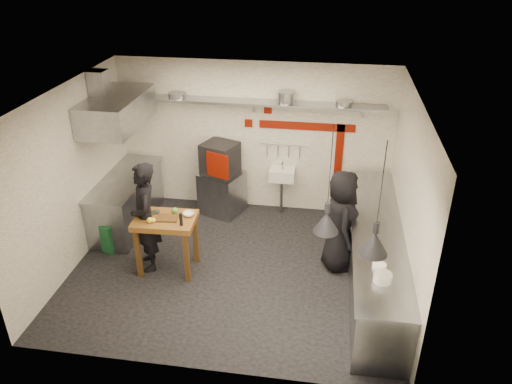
# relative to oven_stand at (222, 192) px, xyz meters

# --- Properties ---
(floor) EXTENTS (5.00, 5.00, 0.00)m
(floor) POSITION_rel_oven_stand_xyz_m (0.55, -1.76, -0.40)
(floor) COLOR black
(floor) RESTS_ON ground
(ceiling) EXTENTS (5.00, 5.00, 0.00)m
(ceiling) POSITION_rel_oven_stand_xyz_m (0.55, -1.76, 2.40)
(ceiling) COLOR beige
(ceiling) RESTS_ON floor
(wall_back) EXTENTS (5.00, 0.04, 2.80)m
(wall_back) POSITION_rel_oven_stand_xyz_m (0.55, 0.34, 1.00)
(wall_back) COLOR white
(wall_back) RESTS_ON floor
(wall_front) EXTENTS (5.00, 0.04, 2.80)m
(wall_front) POSITION_rel_oven_stand_xyz_m (0.55, -3.86, 1.00)
(wall_front) COLOR white
(wall_front) RESTS_ON floor
(wall_left) EXTENTS (0.04, 4.20, 2.80)m
(wall_left) POSITION_rel_oven_stand_xyz_m (-1.95, -1.76, 1.00)
(wall_left) COLOR white
(wall_left) RESTS_ON floor
(wall_right) EXTENTS (0.04, 4.20, 2.80)m
(wall_right) POSITION_rel_oven_stand_xyz_m (3.05, -1.76, 1.00)
(wall_right) COLOR white
(wall_right) RESTS_ON floor
(red_band_horiz) EXTENTS (1.70, 0.02, 0.14)m
(red_band_horiz) POSITION_rel_oven_stand_xyz_m (1.50, 0.32, 1.28)
(red_band_horiz) COLOR #681104
(red_band_horiz) RESTS_ON wall_back
(red_band_vert) EXTENTS (0.14, 0.02, 1.10)m
(red_band_vert) POSITION_rel_oven_stand_xyz_m (2.10, 0.32, 0.80)
(red_band_vert) COLOR #681104
(red_band_vert) RESTS_ON wall_back
(red_tile_a) EXTENTS (0.14, 0.02, 0.14)m
(red_tile_a) POSITION_rel_oven_stand_xyz_m (0.80, 0.32, 1.55)
(red_tile_a) COLOR #681104
(red_tile_a) RESTS_ON wall_back
(red_tile_b) EXTENTS (0.14, 0.02, 0.14)m
(red_tile_b) POSITION_rel_oven_stand_xyz_m (0.45, 0.32, 1.28)
(red_tile_b) COLOR #681104
(red_tile_b) RESTS_ON wall_back
(back_shelf) EXTENTS (4.60, 0.34, 0.04)m
(back_shelf) POSITION_rel_oven_stand_xyz_m (0.55, 0.16, 1.72)
(back_shelf) COLOR gray
(back_shelf) RESTS_ON wall_back
(shelf_bracket_left) EXTENTS (0.04, 0.06, 0.24)m
(shelf_bracket_left) POSITION_rel_oven_stand_xyz_m (-1.35, 0.31, 1.62)
(shelf_bracket_left) COLOR gray
(shelf_bracket_left) RESTS_ON wall_back
(shelf_bracket_mid) EXTENTS (0.04, 0.06, 0.24)m
(shelf_bracket_mid) POSITION_rel_oven_stand_xyz_m (0.55, 0.31, 1.62)
(shelf_bracket_mid) COLOR gray
(shelf_bracket_mid) RESTS_ON wall_back
(shelf_bracket_right) EXTENTS (0.04, 0.06, 0.24)m
(shelf_bracket_right) POSITION_rel_oven_stand_xyz_m (2.45, 0.31, 1.62)
(shelf_bracket_right) COLOR gray
(shelf_bracket_right) RESTS_ON wall_back
(pan_far_left) EXTENTS (0.41, 0.41, 0.09)m
(pan_far_left) POSITION_rel_oven_stand_xyz_m (-0.79, 0.16, 1.79)
(pan_far_left) COLOR gray
(pan_far_left) RESTS_ON back_shelf
(pan_mid_left) EXTENTS (0.29, 0.29, 0.07)m
(pan_mid_left) POSITION_rel_oven_stand_xyz_m (-0.77, 0.16, 1.78)
(pan_mid_left) COLOR gray
(pan_mid_left) RESTS_ON back_shelf
(stock_pot) EXTENTS (0.31, 0.31, 0.20)m
(stock_pot) POSITION_rel_oven_stand_xyz_m (1.13, 0.16, 1.84)
(stock_pot) COLOR gray
(stock_pot) RESTS_ON back_shelf
(pan_right) EXTENTS (0.34, 0.34, 0.08)m
(pan_right) POSITION_rel_oven_stand_xyz_m (2.11, 0.16, 1.78)
(pan_right) COLOR gray
(pan_right) RESTS_ON back_shelf
(oven_stand) EXTENTS (0.90, 0.86, 0.80)m
(oven_stand) POSITION_rel_oven_stand_xyz_m (0.00, 0.00, 0.00)
(oven_stand) COLOR gray
(oven_stand) RESTS_ON floor
(combi_oven) EXTENTS (0.73, 0.71, 0.58)m
(combi_oven) POSITION_rel_oven_stand_xyz_m (-0.02, 0.01, 0.69)
(combi_oven) COLOR black
(combi_oven) RESTS_ON oven_stand
(oven_door) EXTENTS (0.43, 0.19, 0.46)m
(oven_door) POSITION_rel_oven_stand_xyz_m (0.00, -0.31, 0.69)
(oven_door) COLOR #681104
(oven_door) RESTS_ON combi_oven
(oven_glass) EXTENTS (0.33, 0.14, 0.34)m
(oven_glass) POSITION_rel_oven_stand_xyz_m (0.01, -0.25, 0.69)
(oven_glass) COLOR black
(oven_glass) RESTS_ON oven_door
(hand_sink) EXTENTS (0.46, 0.34, 0.22)m
(hand_sink) POSITION_rel_oven_stand_xyz_m (1.10, 0.16, 0.38)
(hand_sink) COLOR silver
(hand_sink) RESTS_ON wall_back
(sink_tap) EXTENTS (0.03, 0.03, 0.14)m
(sink_tap) POSITION_rel_oven_stand_xyz_m (1.10, 0.16, 0.56)
(sink_tap) COLOR gray
(sink_tap) RESTS_ON hand_sink
(sink_drain) EXTENTS (0.06, 0.06, 0.66)m
(sink_drain) POSITION_rel_oven_stand_xyz_m (1.10, 0.12, -0.06)
(sink_drain) COLOR gray
(sink_drain) RESTS_ON floor
(utensil_rail) EXTENTS (0.90, 0.02, 0.02)m
(utensil_rail) POSITION_rel_oven_stand_xyz_m (1.10, 0.30, 0.92)
(utensil_rail) COLOR gray
(utensil_rail) RESTS_ON wall_back
(counter_right) EXTENTS (0.70, 3.80, 0.90)m
(counter_right) POSITION_rel_oven_stand_xyz_m (2.70, -1.76, 0.05)
(counter_right) COLOR gray
(counter_right) RESTS_ON floor
(counter_right_top) EXTENTS (0.76, 3.90, 0.03)m
(counter_right_top) POSITION_rel_oven_stand_xyz_m (2.70, -1.76, 0.52)
(counter_right_top) COLOR gray
(counter_right_top) RESTS_ON counter_right
(plate_stack) EXTENTS (0.26, 0.26, 0.11)m
(plate_stack) POSITION_rel_oven_stand_xyz_m (2.67, -3.00, 0.59)
(plate_stack) COLOR silver
(plate_stack) RESTS_ON counter_right_top
(small_bowl_right) EXTENTS (0.21, 0.21, 0.05)m
(small_bowl_right) POSITION_rel_oven_stand_xyz_m (2.65, -2.72, 0.56)
(small_bowl_right) COLOR silver
(small_bowl_right) RESTS_ON counter_right_top
(counter_left) EXTENTS (0.70, 1.90, 0.90)m
(counter_left) POSITION_rel_oven_stand_xyz_m (-1.60, -0.71, 0.05)
(counter_left) COLOR gray
(counter_left) RESTS_ON floor
(counter_left_top) EXTENTS (0.76, 2.00, 0.03)m
(counter_left_top) POSITION_rel_oven_stand_xyz_m (-1.60, -0.71, 0.52)
(counter_left_top) COLOR gray
(counter_left_top) RESTS_ON counter_left
(extractor_hood) EXTENTS (0.78, 1.60, 0.50)m
(extractor_hood) POSITION_rel_oven_stand_xyz_m (-1.55, -0.71, 1.75)
(extractor_hood) COLOR gray
(extractor_hood) RESTS_ON ceiling
(hood_duct) EXTENTS (0.28, 0.28, 0.50)m
(hood_duct) POSITION_rel_oven_stand_xyz_m (-1.80, -0.71, 2.15)
(hood_duct) COLOR gray
(hood_duct) RESTS_ON ceiling
(green_bin) EXTENTS (0.43, 0.43, 0.50)m
(green_bin) POSITION_rel_oven_stand_xyz_m (-1.61, -1.52, -0.15)
(green_bin) COLOR #165328
(green_bin) RESTS_ON floor
(prep_table) EXTENTS (0.95, 0.68, 0.92)m
(prep_table) POSITION_rel_oven_stand_xyz_m (-0.45, -1.92, 0.06)
(prep_table) COLOR brown
(prep_table) RESTS_ON floor
(cutting_board) EXTENTS (0.34, 0.26, 0.02)m
(cutting_board) POSITION_rel_oven_stand_xyz_m (-0.41, -1.94, 0.53)
(cutting_board) COLOR #4C3114
(cutting_board) RESTS_ON prep_table
(pepper_mill) EXTENTS (0.05, 0.05, 0.20)m
(pepper_mill) POSITION_rel_oven_stand_xyz_m (-0.14, -2.09, 0.62)
(pepper_mill) COLOR black
(pepper_mill) RESTS_ON prep_table
(lemon_a) EXTENTS (0.10, 0.10, 0.09)m
(lemon_a) POSITION_rel_oven_stand_xyz_m (-0.63, -2.08, 0.56)
(lemon_a) COLOR yellow
(lemon_a) RESTS_ON prep_table
(lemon_b) EXTENTS (0.08, 0.08, 0.07)m
(lemon_b) POSITION_rel_oven_stand_xyz_m (-0.57, -2.07, 0.56)
(lemon_b) COLOR yellow
(lemon_b) RESTS_ON prep_table
(veg_ball) EXTENTS (0.10, 0.10, 0.09)m
(veg_ball) POSITION_rel_oven_stand_xyz_m (-0.34, -1.76, 0.57)
(veg_ball) COLOR #478A33
(veg_ball) RESTS_ON prep_table
(steel_tray) EXTENTS (0.20, 0.17, 0.03)m
(steel_tray) POSITION_rel_oven_stand_xyz_m (-0.65, -1.82, 0.54)
(steel_tray) COLOR gray
(steel_tray) RESTS_ON prep_table
(bowl) EXTENTS (0.22, 0.22, 0.06)m
(bowl) POSITION_rel_oven_stand_xyz_m (-0.11, -1.80, 0.55)
(bowl) COLOR silver
(bowl) RESTS_ON prep_table
(heat_lamp_near) EXTENTS (0.41, 0.41, 1.42)m
(heat_lamp_near) POSITION_rel_oven_stand_xyz_m (1.95, -2.67, 1.69)
(heat_lamp_near) COLOR black
(heat_lamp_near) RESTS_ON ceiling
(heat_lamp_far) EXTENTS (0.43, 0.43, 1.43)m
(heat_lamp_far) POSITION_rel_oven_stand_xyz_m (2.51, -3.07, 1.68)
(heat_lamp_far) COLOR black
(heat_lamp_far) RESTS_ON ceiling
(chef_left) EXTENTS (0.65, 0.76, 1.76)m
(chef_left) POSITION_rel_oven_stand_xyz_m (-0.77, -1.89, 0.48)
(chef_left) COLOR black
(chef_left) RESTS_ON floor
(chef_right) EXTENTS (0.66, 0.89, 1.64)m
(chef_right) POSITION_rel_oven_stand_xyz_m (2.17, -1.43, 0.42)
(chef_right) COLOR black
(chef_right) RESTS_ON floor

